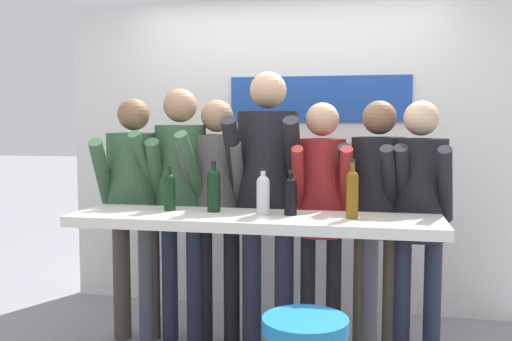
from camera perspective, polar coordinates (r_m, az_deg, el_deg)
The scene contains 14 objects.
back_wall at distance 4.65m, azimuth 3.37°, elevation 1.59°, with size 3.72×0.12×2.51m.
tasting_table at distance 3.29m, azimuth -0.26°, elevation -7.64°, with size 2.12×0.51×0.99m.
person_far_left at distance 4.02m, azimuth -12.04°, elevation -2.14°, with size 0.51×0.61×1.69m.
person_left at distance 3.91m, azimuth -7.58°, elevation -1.52°, with size 0.46×0.58×1.75m.
person_center_left at distance 3.88m, azimuth -3.89°, elevation -2.30°, with size 0.44×0.55×1.67m.
person_center at distance 3.76m, azimuth 1.19°, elevation -0.90°, with size 0.48×0.59×1.85m.
person_center_right at distance 3.69m, azimuth 6.57°, elevation -2.76°, with size 0.39×0.51×1.65m.
person_right at distance 3.73m, azimuth 12.07°, elevation -2.83°, with size 0.46×0.56×1.66m.
person_far_right at distance 3.68m, azimuth 16.00°, elevation -3.04°, with size 0.46×0.57×1.66m.
wine_bottle_0 at distance 3.17m, azimuth 9.61°, elevation -2.12°, with size 0.07×0.07×0.33m.
wine_bottle_1 at distance 3.37m, azimuth -4.25°, elevation -1.78°, with size 0.08×0.08×0.30m.
wine_bottle_2 at distance 3.45m, azimuth -8.63°, elevation -1.95°, with size 0.07×0.07×0.27m.
wine_bottle_3 at distance 3.25m, azimuth 3.48°, elevation -2.39°, with size 0.07×0.07×0.25m.
wine_bottle_4 at distance 3.26m, azimuth 0.72°, elevation -2.25°, with size 0.08×0.08×0.27m.
Camera 1 is at (0.64, -3.14, 1.52)m, focal length 40.00 mm.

